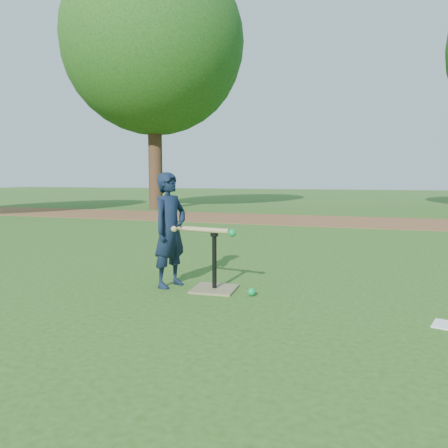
% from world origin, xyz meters
% --- Properties ---
extents(ground, '(80.00, 80.00, 0.00)m').
position_xyz_m(ground, '(0.00, 0.00, 0.00)').
color(ground, '#285116').
rests_on(ground, ground).
extents(dirt_strip, '(24.00, 3.00, 0.01)m').
position_xyz_m(dirt_strip, '(0.00, 7.50, 0.01)').
color(dirt_strip, brown).
rests_on(dirt_strip, ground).
extents(child, '(0.40, 0.50, 1.20)m').
position_xyz_m(child, '(-0.42, -0.21, 0.60)').
color(child, black).
rests_on(child, ground).
extents(wiffle_ball_ground, '(0.08, 0.08, 0.08)m').
position_xyz_m(wiffle_ball_ground, '(0.49, -0.31, 0.04)').
color(wiffle_ball_ground, '#0D903D').
rests_on(wiffle_ball_ground, ground).
extents(batting_tee, '(0.46, 0.46, 0.61)m').
position_xyz_m(batting_tee, '(0.07, -0.21, 0.11)').
color(batting_tee, olive).
rests_on(batting_tee, ground).
extents(swing_action, '(0.70, 0.15, 0.09)m').
position_xyz_m(swing_action, '(-0.01, -0.24, 0.62)').
color(swing_action, tan).
rests_on(swing_action, ground).
extents(tree_left, '(6.40, 6.40, 9.08)m').
position_xyz_m(tree_left, '(-6.00, 10.00, 5.87)').
color(tree_left, '#382316').
rests_on(tree_left, ground).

